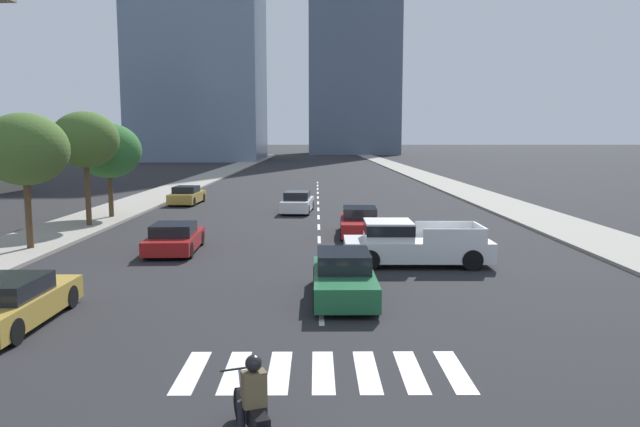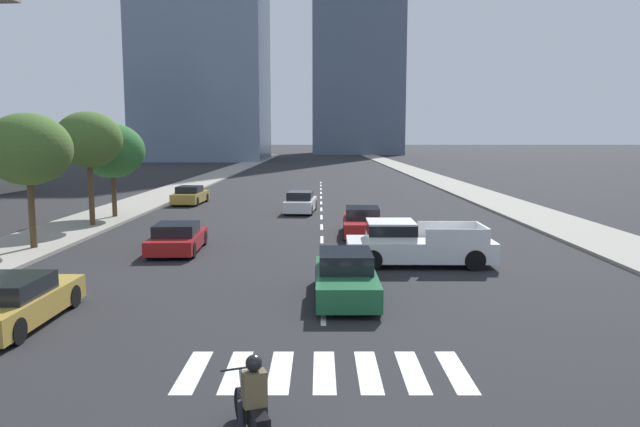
% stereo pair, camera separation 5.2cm
% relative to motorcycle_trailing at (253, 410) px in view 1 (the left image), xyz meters
% --- Properties ---
extents(sidewalk_east, '(4.00, 260.00, 0.15)m').
position_rel_motorcycle_trailing_xyz_m(sidewalk_east, '(14.12, 27.43, -0.51)').
color(sidewalk_east, gray).
rests_on(sidewalk_east, ground).
extents(sidewalk_west, '(4.00, 260.00, 0.15)m').
position_rel_motorcycle_trailing_xyz_m(sidewalk_west, '(-11.88, 27.43, -0.51)').
color(sidewalk_west, gray).
rests_on(sidewalk_west, ground).
extents(crosswalk_near, '(5.85, 2.29, 0.01)m').
position_rel_motorcycle_trailing_xyz_m(crosswalk_near, '(1.12, 2.95, -0.58)').
color(crosswalk_near, silver).
rests_on(crosswalk_near, ground).
extents(lane_divider_center, '(0.14, 50.00, 0.01)m').
position_rel_motorcycle_trailing_xyz_m(lane_divider_center, '(1.12, 30.95, -0.58)').
color(lane_divider_center, silver).
rests_on(lane_divider_center, ground).
extents(motorcycle_trailing, '(1.04, 2.07, 1.49)m').
position_rel_motorcycle_trailing_xyz_m(motorcycle_trailing, '(0.00, 0.00, 0.00)').
color(motorcycle_trailing, black).
rests_on(motorcycle_trailing, ground).
extents(pickup_truck, '(5.48, 2.21, 1.67)m').
position_rel_motorcycle_trailing_xyz_m(pickup_truck, '(4.50, 13.33, 0.23)').
color(pickup_truck, silver).
rests_on(pickup_truck, ground).
extents(sedan_red_0, '(2.07, 4.38, 1.22)m').
position_rel_motorcycle_trailing_xyz_m(sedan_red_0, '(-4.96, 15.98, -0.02)').
color(sedan_red_0, maroon).
rests_on(sedan_red_0, ground).
extents(sedan_red_1, '(2.04, 4.75, 1.35)m').
position_rel_motorcycle_trailing_xyz_m(sedan_red_1, '(3.12, 20.34, 0.04)').
color(sedan_red_1, maroon).
rests_on(sedan_red_1, ground).
extents(sedan_gold_2, '(1.95, 4.54, 1.26)m').
position_rel_motorcycle_trailing_xyz_m(sedan_gold_2, '(-6.80, 6.05, 0.01)').
color(sedan_gold_2, '#B28E38').
rests_on(sedan_gold_2, ground).
extents(sedan_green_3, '(1.82, 4.51, 1.38)m').
position_rel_motorcycle_trailing_xyz_m(sedan_green_3, '(1.80, 8.65, 0.05)').
color(sedan_green_3, '#1E6038').
rests_on(sedan_green_3, ground).
extents(sedan_gold_4, '(1.99, 4.42, 1.30)m').
position_rel_motorcycle_trailing_xyz_m(sedan_gold_4, '(-8.34, 34.21, 0.02)').
color(sedan_gold_4, '#B28E38').
rests_on(sedan_gold_4, ground).
extents(sedan_white_5, '(2.07, 4.43, 1.36)m').
position_rel_motorcycle_trailing_xyz_m(sedan_white_5, '(-0.21, 29.29, 0.04)').
color(sedan_white_5, silver).
rests_on(sedan_white_5, ground).
extents(street_tree_nearest, '(3.52, 3.52, 5.63)m').
position_rel_motorcycle_trailing_xyz_m(street_tree_nearest, '(-11.08, 16.14, 3.69)').
color(street_tree_nearest, '#4C3823').
rests_on(street_tree_nearest, sidewalk_west).
extents(street_tree_second, '(3.45, 3.45, 5.98)m').
position_rel_motorcycle_trailing_xyz_m(street_tree_second, '(-11.08, 22.73, 4.06)').
color(street_tree_second, '#4C3823').
rests_on(street_tree_second, sidewalk_west).
extents(street_tree_third, '(3.72, 3.72, 5.44)m').
position_rel_motorcycle_trailing_xyz_m(street_tree_third, '(-11.08, 26.22, 3.42)').
color(street_tree_third, '#4C3823').
rests_on(street_tree_third, sidewalk_west).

